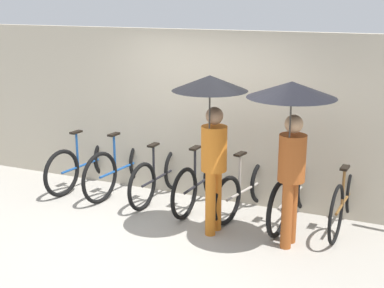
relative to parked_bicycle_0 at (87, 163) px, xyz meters
The scene contains 11 objects.
ground_plane 2.43m from the parked_bicycle_0, 34.49° to the right, with size 30.00×30.00×0.00m, color #9E998E.
back_wall 2.18m from the parked_bicycle_0, ahead, with size 11.96×0.12×2.46m.
parked_bicycle_0 is the anchor object (origin of this frame).
parked_bicycle_1 0.66m from the parked_bicycle_0, ahead, with size 0.44×1.85×0.99m.
parked_bicycle_2 1.32m from the parked_bicycle_0, ahead, with size 0.44×1.65×0.97m.
parked_bicycle_3 1.98m from the parked_bicycle_0, ahead, with size 0.44×1.68×1.01m.
parked_bicycle_4 2.64m from the parked_bicycle_0, ahead, with size 0.52×1.61×1.08m.
parked_bicycle_5 3.30m from the parked_bicycle_0, ahead, with size 0.44×1.80×1.04m.
parked_bicycle_6 3.96m from the parked_bicycle_0, ahead, with size 0.44×1.76×1.08m.
pedestrian_leading 2.87m from the parked_bicycle_0, 20.16° to the right, with size 0.90×0.90×2.02m.
pedestrian_center 3.74m from the parked_bicycle_0, 14.55° to the right, with size 1.00×1.00×2.01m.
Camera 1 is at (2.77, -5.32, 2.89)m, focal length 50.00 mm.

